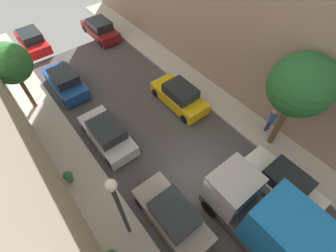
% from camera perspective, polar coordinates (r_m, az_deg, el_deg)
% --- Properties ---
extents(ground, '(32.00, 32.00, 0.00)m').
position_cam_1_polar(ground, '(13.74, 8.07, -12.17)').
color(ground, '#423F42').
extents(sidewalk_left, '(2.00, 44.00, 0.15)m').
position_cam_1_polar(sidewalk_left, '(12.61, -10.17, -24.70)').
color(sidewalk_left, '#B7B2A8').
rests_on(sidewalk_left, ground).
extents(sidewalk_right, '(2.00, 44.00, 0.15)m').
position_cam_1_polar(sidewalk_right, '(16.28, 20.86, -1.51)').
color(sidewalk_right, '#B7B2A8').
rests_on(sidewalk_right, ground).
extents(parked_car_left_2, '(1.78, 4.20, 1.57)m').
position_cam_1_polar(parked_car_left_2, '(12.08, 1.09, -20.24)').
color(parked_car_left_2, gray).
rests_on(parked_car_left_2, ground).
extents(parked_car_left_3, '(1.78, 4.20, 1.57)m').
position_cam_1_polar(parked_car_left_3, '(14.78, -14.01, -1.89)').
color(parked_car_left_3, silver).
rests_on(parked_car_left_3, ground).
extents(parked_car_left_4, '(1.78, 4.20, 1.57)m').
position_cam_1_polar(parked_car_left_4, '(19.04, -22.94, 9.55)').
color(parked_car_left_4, '#194799').
rests_on(parked_car_left_4, ground).
extents(parked_car_left_5, '(1.78, 4.20, 1.57)m').
position_cam_1_polar(parked_car_left_5, '(24.71, -29.21, 17.08)').
color(parked_car_left_5, red).
rests_on(parked_car_left_5, ground).
extents(parked_car_right_2, '(1.78, 4.20, 1.57)m').
position_cam_1_polar(parked_car_right_2, '(13.97, 25.16, -11.99)').
color(parked_car_right_2, white).
rests_on(parked_car_right_2, ground).
extents(parked_car_right_3, '(1.78, 4.20, 1.57)m').
position_cam_1_polar(parked_car_right_3, '(16.51, 2.65, 7.02)').
color(parked_car_right_3, gold).
rests_on(parked_car_right_3, ground).
extents(parked_car_right_4, '(1.78, 4.20, 1.57)m').
position_cam_1_polar(parked_car_right_4, '(24.17, -15.55, 20.97)').
color(parked_car_right_4, maroon).
rests_on(parked_car_right_4, ground).
extents(delivery_truck, '(2.26, 6.60, 3.38)m').
position_cam_1_polar(delivery_truck, '(11.66, 24.93, -22.02)').
color(delivery_truck, '#4C4C51').
rests_on(delivery_truck, ground).
extents(pedestrian, '(0.40, 0.36, 1.72)m').
position_cam_1_polar(pedestrian, '(15.84, 22.96, 1.36)').
color(pedestrian, '#2D334C').
rests_on(pedestrian, sidewalk_right).
extents(street_tree_1, '(3.09, 3.09, 6.03)m').
position_cam_1_polar(street_tree_1, '(12.97, 28.67, 8.35)').
color(street_tree_1, brown).
rests_on(street_tree_1, sidewalk_right).
extents(street_tree_2, '(2.40, 2.40, 4.69)m').
position_cam_1_polar(street_tree_2, '(16.95, -33.06, 12.12)').
color(street_tree_2, brown).
rests_on(street_tree_2, sidewalk_left).
extents(potted_plant_1, '(0.48, 0.48, 0.75)m').
position_cam_1_polar(potted_plant_1, '(14.05, -22.31, -10.84)').
color(potted_plant_1, slate).
rests_on(potted_plant_1, sidewalk_left).
extents(lamp_post, '(0.44, 0.44, 5.04)m').
position_cam_1_polar(lamp_post, '(9.47, -11.60, -17.27)').
color(lamp_post, '#333338').
rests_on(lamp_post, sidewalk_left).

